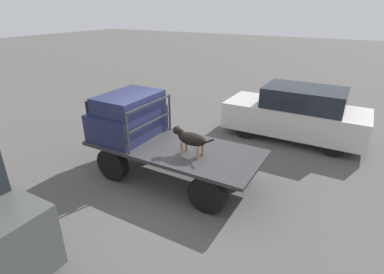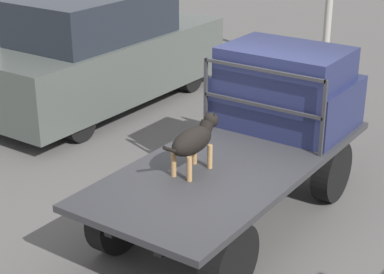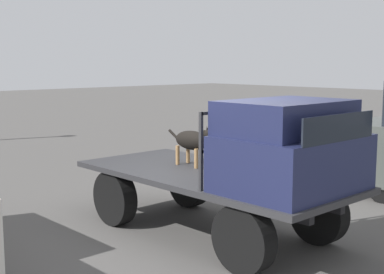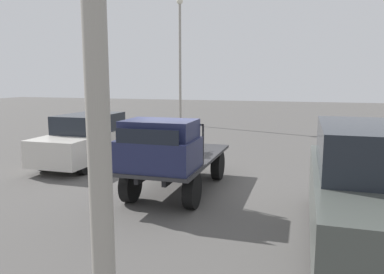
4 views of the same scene
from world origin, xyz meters
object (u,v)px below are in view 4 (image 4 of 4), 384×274
Objects in this scene: parked_sedan at (88,139)px; dog at (191,139)px; flatbed_truck at (179,166)px; parked_pickup_far at (371,191)px.

dog is at bearing 70.23° from parked_sedan.
flatbed_truck is 3.98× the size of dog.
flatbed_truck is at bearing 62.80° from parked_sedan.
parked_pickup_far reaches higher than parked_sedan.
parked_sedan is (-1.47, -4.19, -0.43)m from dog.
parked_pickup_far reaches higher than dog.
dog is 0.25× the size of parked_sedan.
flatbed_truck is 4.90m from parked_pickup_far.
flatbed_truck is at bearing -110.91° from parked_pickup_far.
parked_pickup_far reaches higher than flatbed_truck.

